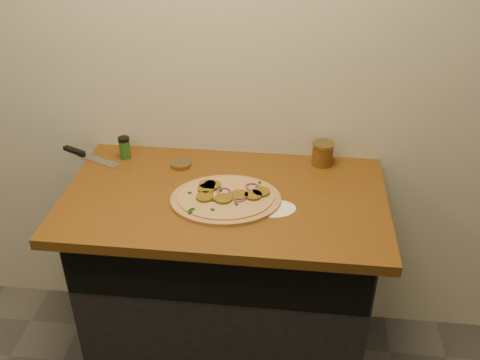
# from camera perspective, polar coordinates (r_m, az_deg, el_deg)

# --- Properties ---
(cabinet) EXTENTS (1.10, 0.60, 0.86)m
(cabinet) POSITION_cam_1_polar(r_m,az_deg,el_deg) (2.30, -1.38, -10.89)
(cabinet) COLOR black
(cabinet) RESTS_ON ground
(countertop) EXTENTS (1.20, 0.70, 0.04)m
(countertop) POSITION_cam_1_polar(r_m,az_deg,el_deg) (2.00, -1.66, -1.95)
(countertop) COLOR brown
(countertop) RESTS_ON cabinet
(pizza) EXTENTS (0.45, 0.45, 0.03)m
(pizza) POSITION_cam_1_polar(r_m,az_deg,el_deg) (1.95, -1.52, -1.91)
(pizza) COLOR tan
(pizza) RESTS_ON countertop
(chefs_knife) EXTENTS (0.28, 0.15, 0.02)m
(chefs_knife) POSITION_cam_1_polar(r_m,az_deg,el_deg) (2.32, -16.16, 2.56)
(chefs_knife) COLOR #B7BAC1
(chefs_knife) RESTS_ON countertop
(mason_jar_lid) EXTENTS (0.09, 0.09, 0.02)m
(mason_jar_lid) POSITION_cam_1_polar(r_m,az_deg,el_deg) (2.17, -6.33, 1.70)
(mason_jar_lid) COLOR #8F7E53
(mason_jar_lid) RESTS_ON countertop
(salsa_jar) EXTENTS (0.09, 0.09, 0.10)m
(salsa_jar) POSITION_cam_1_polar(r_m,az_deg,el_deg) (2.18, 8.80, 2.81)
(salsa_jar) COLOR maroon
(salsa_jar) RESTS_ON countertop
(spice_shaker) EXTENTS (0.05, 0.05, 0.09)m
(spice_shaker) POSITION_cam_1_polar(r_m,az_deg,el_deg) (2.25, -12.20, 3.40)
(spice_shaker) COLOR #23581C
(spice_shaker) RESTS_ON countertop
(flour_spill) EXTENTS (0.19, 0.19, 0.00)m
(flour_spill) POSITION_cam_1_polar(r_m,az_deg,el_deg) (1.91, 3.66, -3.06)
(flour_spill) COLOR white
(flour_spill) RESTS_ON countertop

